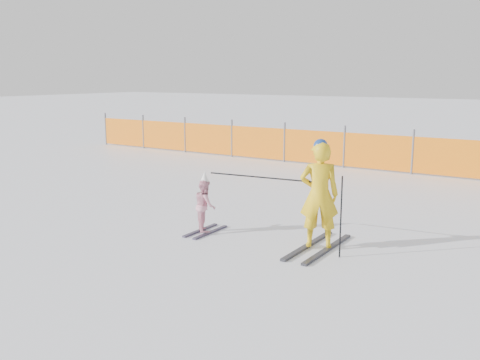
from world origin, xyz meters
name	(u,v)px	position (x,y,z in m)	size (l,w,h in m)	color
ground	(223,246)	(0.00, 0.00, 0.00)	(120.00, 120.00, 0.00)	white
adult	(319,195)	(1.32, 0.72, 0.86)	(0.72, 1.70, 1.74)	black
child	(205,205)	(-0.71, 0.47, 0.49)	(0.55, 0.94, 1.08)	black
ski_poles	(291,193)	(0.91, 0.56, 0.88)	(2.37, 0.24, 1.25)	black
safety_fence	(287,145)	(-3.14, 8.09, 0.56)	(16.25, 0.06, 1.25)	#595960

